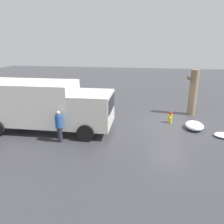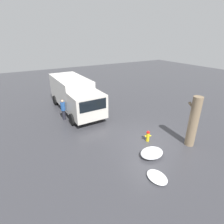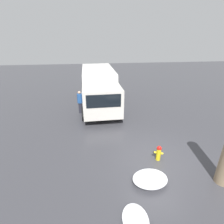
% 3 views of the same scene
% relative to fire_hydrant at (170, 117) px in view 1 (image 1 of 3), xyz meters
% --- Properties ---
extents(ground_plane, '(60.00, 60.00, 0.00)m').
position_rel_fire_hydrant_xyz_m(ground_plane, '(-0.00, 0.00, -0.38)').
color(ground_plane, '#38383D').
extents(fire_hydrant, '(0.33, 0.41, 0.74)m').
position_rel_fire_hydrant_xyz_m(fire_hydrant, '(0.00, 0.00, 0.00)').
color(fire_hydrant, yellow).
rests_on(fire_hydrant, ground_plane).
extents(tree_trunk, '(0.83, 0.54, 3.13)m').
position_rel_fire_hydrant_xyz_m(tree_trunk, '(-1.59, -1.98, 1.20)').
color(tree_trunk, '#7F6B51').
rests_on(tree_trunk, ground_plane).
extents(delivery_truck, '(7.50, 2.83, 2.78)m').
position_rel_fire_hydrant_xyz_m(delivery_truck, '(7.30, 2.26, 1.15)').
color(delivery_truck, beige).
rests_on(delivery_truck, ground_plane).
extents(pedestrian, '(0.36, 0.36, 1.66)m').
position_rel_fire_hydrant_xyz_m(pedestrian, '(5.82, 3.73, 0.53)').
color(pedestrian, '#23232D').
rests_on(pedestrian, ground_plane).
extents(snow_pile_curbside, '(1.03, 1.36, 0.41)m').
position_rel_fire_hydrant_xyz_m(snow_pile_curbside, '(-1.30, 0.83, -0.17)').
color(snow_pile_curbside, white).
rests_on(snow_pile_curbside, ground_plane).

